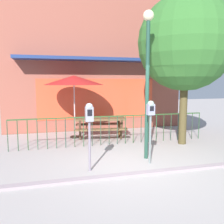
% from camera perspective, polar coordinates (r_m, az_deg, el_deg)
% --- Properties ---
extents(ground, '(40.00, 40.00, 0.00)m').
position_cam_1_polar(ground, '(6.24, 5.33, -12.27)').
color(ground, '#A8A09D').
extents(pub_storefront, '(7.74, 1.28, 5.67)m').
position_cam_1_polar(pub_storefront, '(10.55, -3.75, 11.23)').
color(pub_storefront, brown).
rests_on(pub_storefront, ground).
extents(patio_fence_front, '(6.53, 0.04, 0.97)m').
position_cam_1_polar(patio_fence_front, '(7.95, 0.29, -3.06)').
color(patio_fence_front, '#2A4D24').
rests_on(patio_fence_front, ground).
extents(picnic_table_left, '(1.97, 1.59, 0.79)m').
position_cam_1_polar(picnic_table_left, '(8.82, -2.79, -2.37)').
color(picnic_table_left, brown).
rests_on(picnic_table_left, ground).
extents(patio_umbrella, '(2.15, 2.15, 2.30)m').
position_cam_1_polar(patio_umbrella, '(8.92, -9.00, 7.40)').
color(patio_umbrella, black).
rests_on(patio_umbrella, ground).
extents(parking_meter_near, '(0.18, 0.17, 1.61)m').
position_cam_1_polar(parking_meter_near, '(6.08, 9.12, -0.78)').
color(parking_meter_near, slate).
rests_on(parking_meter_near, ground).
extents(parking_meter_far, '(0.18, 0.17, 1.60)m').
position_cam_1_polar(parking_meter_far, '(5.51, -5.40, -1.67)').
color(parking_meter_far, gray).
rests_on(parking_meter_far, ground).
extents(street_tree, '(3.08, 3.08, 4.85)m').
position_cam_1_polar(street_tree, '(8.36, 17.05, 15.32)').
color(street_tree, '#4B3F23').
rests_on(street_tree, ground).
extents(street_lamp, '(0.28, 0.28, 3.88)m').
position_cam_1_polar(street_lamp, '(6.45, 8.44, 11.26)').
color(street_lamp, '#1F4536').
rests_on(street_lamp, ground).
extents(curb_edge, '(10.84, 0.20, 0.11)m').
position_cam_1_polar(curb_edge, '(5.66, 7.74, -14.40)').
color(curb_edge, '#9D8B91').
rests_on(curb_edge, ground).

